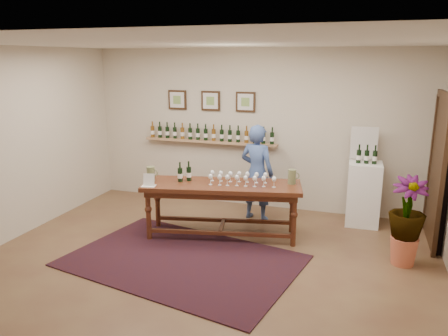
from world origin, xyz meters
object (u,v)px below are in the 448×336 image
(tasting_table, at_px, (222,192))
(person, at_px, (257,173))
(potted_plant, at_px, (406,221))
(display_pedestal, at_px, (363,194))

(tasting_table, distance_m, person, 0.93)
(tasting_table, bearing_deg, potted_plant, -15.65)
(person, bearing_deg, tasting_table, 83.62)
(potted_plant, bearing_deg, person, 155.08)
(potted_plant, bearing_deg, tasting_table, 176.35)
(potted_plant, height_order, person, person)
(person, bearing_deg, display_pedestal, -156.13)
(display_pedestal, distance_m, potted_plant, 1.45)
(tasting_table, bearing_deg, person, 58.11)
(display_pedestal, height_order, person, person)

